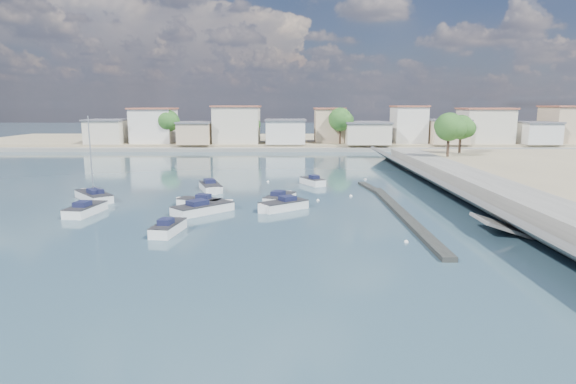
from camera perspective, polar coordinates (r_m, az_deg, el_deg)
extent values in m
plane|color=#2B4856|center=(73.08, 2.67, 2.50)|extent=(400.00, 400.00, 0.00)
cube|color=slate|center=(51.10, 25.34, -0.86)|extent=(5.00, 90.00, 1.80)
cube|color=slate|center=(49.40, 20.77, -0.89)|extent=(4.17, 90.00, 2.86)
cube|color=slate|center=(41.35, 24.88, -3.98)|extent=(5.31, 3.50, 1.94)
cube|color=black|center=(44.64, 13.43, -2.58)|extent=(1.00, 26.00, 0.35)
cube|color=black|center=(58.00, 9.81, 0.46)|extent=(2.00, 8.05, 0.30)
cube|color=gray|center=(124.71, 1.61, 6.06)|extent=(160.00, 40.00, 1.40)
cube|color=slate|center=(103.82, 1.91, 5.04)|extent=(160.00, 2.50, 0.80)
cube|color=beige|center=(115.88, -20.63, 6.67)|extent=(8.00, 8.00, 5.00)
cube|color=#595960|center=(115.77, -20.71, 7.99)|extent=(8.48, 8.48, 0.35)
cube|color=silver|center=(114.62, -15.59, 7.55)|extent=(9.00, 9.00, 7.50)
cube|color=#99513D|center=(114.52, -15.69, 9.51)|extent=(9.54, 9.54, 0.35)
cube|color=tan|center=(109.49, -10.90, 6.84)|extent=(7.00, 8.00, 4.50)
cube|color=#595960|center=(109.37, -10.94, 8.11)|extent=(7.42, 8.48, 0.35)
cube|color=beige|center=(110.05, -6.08, 7.89)|extent=(10.00, 9.00, 8.00)
cube|color=#99513D|center=(109.95, -6.12, 10.07)|extent=(10.60, 9.54, 0.35)
cube|color=silver|center=(108.50, -0.29, 7.13)|extent=(8.50, 8.50, 5.00)
cube|color=#595960|center=(108.38, -0.29, 8.54)|extent=(9.01, 9.01, 0.35)
cube|color=tan|center=(111.82, 4.90, 7.82)|extent=(6.50, 7.50, 7.50)
cube|color=#99513D|center=(111.72, 4.93, 9.84)|extent=(6.89, 7.95, 0.35)
cube|color=beige|center=(108.90, 9.29, 6.87)|extent=(9.50, 9.00, 4.50)
cube|color=#595960|center=(108.78, 9.33, 8.15)|extent=(10.07, 9.54, 0.35)
cube|color=silver|center=(113.75, 14.10, 7.72)|extent=(7.00, 8.00, 8.00)
cube|color=#99513D|center=(113.66, 14.19, 9.82)|extent=(7.42, 8.48, 0.35)
cube|color=tan|center=(114.10, 18.23, 6.77)|extent=(8.00, 9.00, 5.00)
cube|color=#595960|center=(113.99, 18.31, 8.11)|extent=(8.48, 9.54, 0.35)
cube|color=beige|center=(118.06, 22.31, 7.23)|extent=(10.50, 8.50, 7.50)
cube|color=#99513D|center=(117.97, 22.44, 9.13)|extent=(11.13, 9.01, 0.35)
cube|color=silver|center=(120.90, 27.47, 6.18)|extent=(7.50, 7.50, 4.50)
cube|color=#595960|center=(120.80, 27.57, 7.33)|extent=(7.95, 7.95, 0.35)
cube|color=tan|center=(127.28, 30.14, 6.89)|extent=(9.00, 9.50, 8.00)
cube|color=#99513D|center=(127.20, 30.31, 8.77)|extent=(9.54, 10.07, 0.35)
cylinder|color=#38281E|center=(110.81, -13.95, 6.47)|extent=(0.44, 0.44, 3.38)
sphere|color=#21561C|center=(110.66, -14.03, 8.19)|extent=(4.80, 4.80, 4.80)
sphere|color=#21561C|center=(109.87, -13.64, 8.08)|extent=(3.60, 3.60, 3.60)
sphere|color=#21561C|center=(111.27, -14.35, 8.27)|extent=(3.30, 3.30, 3.30)
cylinder|color=#38281E|center=(110.90, -4.45, 6.63)|extent=(0.44, 0.44, 2.93)
sphere|color=#21561C|center=(110.75, -4.47, 8.12)|extent=(4.16, 4.16, 4.16)
sphere|color=#21561C|center=(110.18, -4.08, 8.01)|extent=(3.12, 3.12, 3.12)
sphere|color=#21561C|center=(111.19, -4.79, 8.19)|extent=(2.86, 2.86, 2.86)
cylinder|color=#38281E|center=(107.14, 6.18, 6.65)|extent=(0.44, 0.44, 3.60)
sphere|color=#21561C|center=(106.98, 6.21, 8.55)|extent=(5.12, 5.12, 5.12)
sphere|color=#21561C|center=(106.45, 6.77, 8.41)|extent=(3.84, 3.84, 3.84)
sphere|color=#21561C|center=(107.37, 5.76, 8.65)|extent=(3.52, 3.52, 3.52)
cylinder|color=#38281E|center=(112.90, 14.17, 6.47)|extent=(0.44, 0.44, 3.15)
sphere|color=#21561C|center=(112.75, 14.24, 8.05)|extent=(4.48, 4.48, 4.48)
sphere|color=#21561C|center=(112.42, 14.72, 7.91)|extent=(3.36, 3.36, 3.36)
sphere|color=#21561C|center=(112.99, 13.84, 8.14)|extent=(3.08, 3.08, 3.08)
cylinder|color=#38281E|center=(116.88, 21.95, 6.05)|extent=(0.44, 0.44, 2.70)
sphere|color=#21561C|center=(116.75, 22.04, 7.35)|extent=(3.84, 3.84, 3.84)
sphere|color=#21561C|center=(116.58, 22.45, 7.23)|extent=(2.88, 2.88, 2.88)
sphere|color=#21561C|center=(116.86, 21.70, 7.44)|extent=(2.64, 2.64, 2.64)
cylinder|color=#38281E|center=(80.68, 18.43, 5.13)|extent=(0.44, 0.44, 3.15)
sphere|color=#21561C|center=(80.49, 18.56, 7.34)|extent=(4.48, 4.48, 4.48)
sphere|color=#21561C|center=(80.23, 19.25, 7.14)|extent=(3.36, 3.36, 3.36)
sphere|color=#21561C|center=(80.66, 17.99, 7.47)|extent=(3.08, 3.08, 3.08)
cylinder|color=#38281E|center=(87.64, 19.70, 5.35)|extent=(0.44, 0.44, 2.93)
sphere|color=#21561C|center=(87.47, 19.82, 7.24)|extent=(4.16, 4.16, 4.16)
sphere|color=#21561C|center=(87.25, 20.41, 7.07)|extent=(3.12, 3.12, 3.12)
sphere|color=#21561C|center=(87.62, 19.33, 7.36)|extent=(2.86, 2.86, 2.86)
cube|color=white|center=(38.82, -14.01, -4.35)|extent=(2.17, 4.19, 1.00)
cube|color=white|center=(40.35, -13.06, -3.75)|extent=(1.55, 1.55, 1.00)
cube|color=#262628|center=(38.70, -14.04, -3.63)|extent=(2.20, 4.20, 0.08)
cube|color=#181C3C|center=(38.28, -14.29, -3.42)|extent=(1.15, 1.34, 0.48)
cube|color=white|center=(49.45, -0.97, -0.91)|extent=(3.43, 4.83, 1.00)
cube|color=white|center=(51.17, -0.09, -0.53)|extent=(1.67, 1.67, 1.00)
cube|color=#262628|center=(49.35, -0.97, -0.34)|extent=(3.46, 4.85, 0.08)
cube|color=#181C3C|center=(48.91, -1.19, -0.15)|extent=(1.56, 1.68, 0.48)
cube|color=white|center=(48.23, -10.41, -1.37)|extent=(4.59, 2.91, 1.00)
cube|color=white|center=(49.14, -12.31, -1.22)|extent=(1.55, 1.55, 1.00)
cube|color=#262628|center=(48.13, -10.43, -0.78)|extent=(4.60, 2.94, 0.08)
cube|color=#181C3C|center=(47.88, -9.99, -0.54)|extent=(1.54, 1.37, 0.48)
cube|color=white|center=(46.12, -0.52, -1.73)|extent=(4.89, 4.34, 1.00)
cube|color=white|center=(45.00, -2.57, -2.04)|extent=(1.53, 1.53, 1.00)
cube|color=#262628|center=(46.02, -0.52, -1.12)|extent=(4.91, 4.37, 0.08)
cube|color=#181C3C|center=(46.25, -0.06, -0.76)|extent=(1.83, 1.79, 0.48)
cube|color=white|center=(48.00, -22.86, -2.07)|extent=(2.50, 4.93, 1.00)
cube|color=white|center=(49.71, -21.68, -1.59)|extent=(1.85, 1.85, 1.00)
cube|color=#262628|center=(47.91, -22.90, -1.49)|extent=(2.53, 4.94, 0.08)
cube|color=#181C3C|center=(47.47, -23.21, -1.32)|extent=(1.34, 1.56, 0.48)
cube|color=white|center=(60.52, 2.92, 1.15)|extent=(3.20, 4.08, 1.00)
cube|color=white|center=(61.89, 2.12, 1.36)|extent=(1.34, 1.34, 1.00)
cube|color=#262628|center=(60.44, 2.93, 1.62)|extent=(3.22, 4.10, 0.08)
cube|color=#181C3C|center=(60.08, 3.12, 1.79)|extent=(1.39, 1.46, 0.48)
cube|color=white|center=(57.13, -9.18, 0.48)|extent=(3.49, 5.47, 1.00)
cube|color=white|center=(54.98, -8.78, 0.11)|extent=(1.83, 1.83, 1.00)
cube|color=#262628|center=(57.05, -9.19, 0.98)|extent=(3.52, 5.48, 0.08)
cube|color=#181C3C|center=(57.51, -9.28, 1.29)|extent=(1.63, 1.84, 0.48)
cube|color=white|center=(45.44, -10.06, -2.07)|extent=(5.63, 5.58, 1.00)
cube|color=white|center=(46.82, -7.59, -1.64)|extent=(1.59, 1.59, 1.00)
cube|color=#262628|center=(45.33, -10.08, -1.46)|extent=(5.66, 5.62, 0.08)
cube|color=#181C3C|center=(44.97, -10.69, -1.26)|extent=(2.19, 2.18, 0.48)
cube|color=white|center=(54.68, -22.03, -0.58)|extent=(5.49, 5.97, 1.00)
cube|color=white|center=(57.21, -22.88, -0.19)|extent=(1.55, 1.55, 1.00)
cube|color=#262628|center=(54.60, -22.06, -0.07)|extent=(5.52, 6.00, 0.08)
cube|color=#181C3C|center=(53.98, -21.88, 0.09)|extent=(2.14, 2.21, 0.48)
cylinder|color=silver|center=(54.07, -22.35, 4.10)|extent=(0.12, 0.12, 8.00)
cylinder|color=silver|center=(53.36, -21.71, 0.49)|extent=(1.61, 1.88, 0.08)
sphere|color=white|center=(42.87, 14.77, -3.35)|extent=(0.33, 0.33, 0.33)
sphere|color=white|center=(50.33, 3.57, -1.02)|extent=(0.33, 0.33, 0.33)
sphere|color=white|center=(36.29, 13.84, -5.77)|extent=(0.33, 0.33, 0.33)
sphere|color=white|center=(53.06, 7.46, -0.50)|extent=(0.33, 0.33, 0.33)
sphere|color=white|center=(62.56, -2.39, 1.22)|extent=(0.33, 0.33, 0.33)
sphere|color=white|center=(65.26, 9.14, 1.48)|extent=(0.33, 0.33, 0.33)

